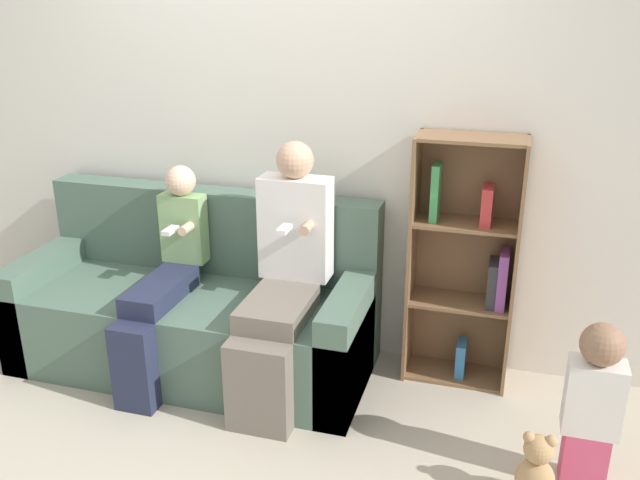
{
  "coord_description": "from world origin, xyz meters",
  "views": [
    {
      "loc": [
        1.28,
        -2.63,
        2.08
      ],
      "look_at": [
        0.35,
        0.56,
        0.83
      ],
      "focal_mm": 38.0,
      "sensor_mm": 36.0,
      "label": 1
    }
  ],
  "objects_px": {
    "couch": "(196,311)",
    "teddy_bear": "(536,469)",
    "toddler_standing": "(593,402)",
    "bookshelf": "(467,261)",
    "child_seated": "(163,280)",
    "adult_seated": "(284,273)"
  },
  "relations": [
    {
      "from": "toddler_standing",
      "to": "teddy_bear",
      "type": "bearing_deg",
      "value": -139.45
    },
    {
      "from": "adult_seated",
      "to": "bookshelf",
      "type": "bearing_deg",
      "value": 25.13
    },
    {
      "from": "toddler_standing",
      "to": "bookshelf",
      "type": "relative_size",
      "value": 0.57
    },
    {
      "from": "toddler_standing",
      "to": "bookshelf",
      "type": "distance_m",
      "value": 1.03
    },
    {
      "from": "couch",
      "to": "child_seated",
      "type": "bearing_deg",
      "value": -120.9
    },
    {
      "from": "couch",
      "to": "teddy_bear",
      "type": "height_order",
      "value": "couch"
    },
    {
      "from": "couch",
      "to": "teddy_bear",
      "type": "bearing_deg",
      "value": -19.02
    },
    {
      "from": "couch",
      "to": "adult_seated",
      "type": "xyz_separation_m",
      "value": [
        0.58,
        -0.12,
        0.36
      ]
    },
    {
      "from": "couch",
      "to": "adult_seated",
      "type": "bearing_deg",
      "value": -11.79
    },
    {
      "from": "child_seated",
      "to": "teddy_bear",
      "type": "xyz_separation_m",
      "value": [
        1.99,
        -0.48,
        -0.42
      ]
    },
    {
      "from": "child_seated",
      "to": "bookshelf",
      "type": "xyz_separation_m",
      "value": [
        1.58,
        0.47,
        0.11
      ]
    },
    {
      "from": "adult_seated",
      "to": "toddler_standing",
      "type": "xyz_separation_m",
      "value": [
        1.51,
        -0.35,
        -0.27
      ]
    },
    {
      "from": "adult_seated",
      "to": "teddy_bear",
      "type": "relative_size",
      "value": 3.96
    },
    {
      "from": "couch",
      "to": "adult_seated",
      "type": "relative_size",
      "value": 1.51
    },
    {
      "from": "toddler_standing",
      "to": "teddy_bear",
      "type": "height_order",
      "value": "toddler_standing"
    },
    {
      "from": "couch",
      "to": "bookshelf",
      "type": "xyz_separation_m",
      "value": [
        1.48,
        0.3,
        0.36
      ]
    },
    {
      "from": "toddler_standing",
      "to": "adult_seated",
      "type": "bearing_deg",
      "value": 166.84
    },
    {
      "from": "bookshelf",
      "to": "toddler_standing",
      "type": "bearing_deg",
      "value": -51.58
    },
    {
      "from": "toddler_standing",
      "to": "teddy_bear",
      "type": "relative_size",
      "value": 2.34
    },
    {
      "from": "adult_seated",
      "to": "bookshelf",
      "type": "height_order",
      "value": "bookshelf"
    },
    {
      "from": "bookshelf",
      "to": "teddy_bear",
      "type": "bearing_deg",
      "value": -66.71
    },
    {
      "from": "couch",
      "to": "toddler_standing",
      "type": "xyz_separation_m",
      "value": [
        2.09,
        -0.47,
        0.09
      ]
    }
  ]
}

